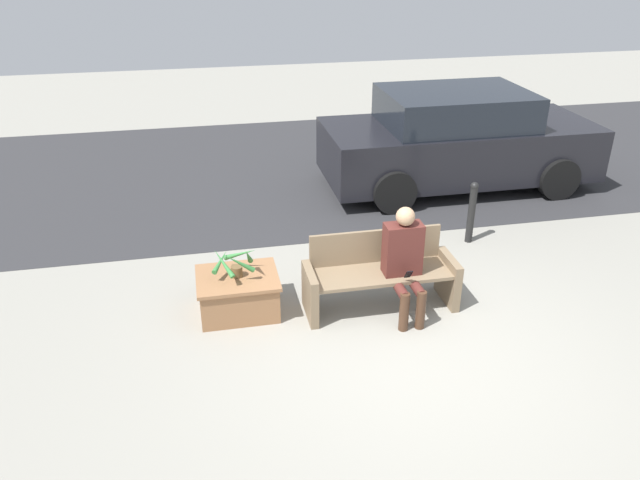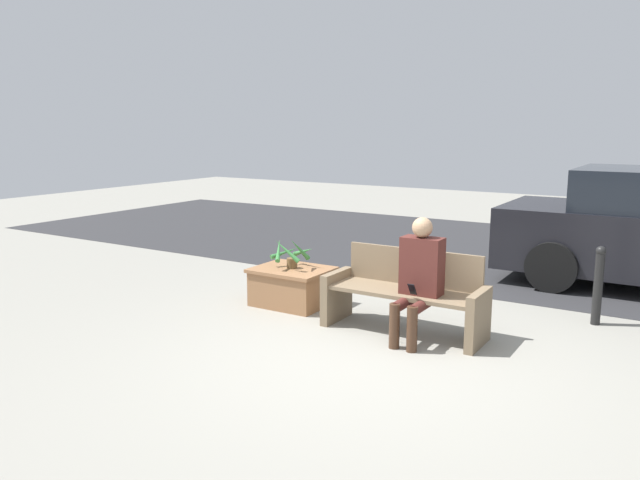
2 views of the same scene
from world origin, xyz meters
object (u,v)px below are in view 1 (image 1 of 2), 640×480
at_px(planter_box, 238,292).
at_px(potted_plant, 235,262).
at_px(bench, 380,274).
at_px(parked_car, 457,140).
at_px(person_seated, 405,258).
at_px(bollard_post, 472,211).

relative_size(planter_box, potted_plant, 1.73).
bearing_deg(bench, parked_car, 55.66).
bearing_deg(bench, person_seated, -39.66).
xyz_separation_m(person_seated, potted_plant, (-1.79, 0.37, -0.06)).
distance_m(bench, potted_plant, 1.60).
xyz_separation_m(bench, bollard_post, (1.67, 1.30, 0.05)).
bearing_deg(person_seated, bollard_post, 45.50).
relative_size(bench, planter_box, 1.90).
xyz_separation_m(bench, parked_car, (2.28, 3.34, 0.37)).
relative_size(person_seated, planter_box, 1.39).
bearing_deg(bench, potted_plant, 173.13).
relative_size(planter_box, bollard_post, 1.03).
xyz_separation_m(potted_plant, bollard_post, (3.25, 1.12, -0.17)).
bearing_deg(potted_plant, person_seated, -11.59).
relative_size(bench, potted_plant, 3.28).
xyz_separation_m(bench, potted_plant, (-1.58, 0.19, 0.22)).
height_order(bench, parked_car, parked_car).
bearing_deg(potted_plant, planter_box, 6.79).
bearing_deg(planter_box, potted_plant, -173.21).
height_order(bench, potted_plant, same).
height_order(planter_box, bollard_post, bollard_post).
xyz_separation_m(bench, planter_box, (-1.56, 0.19, -0.16)).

